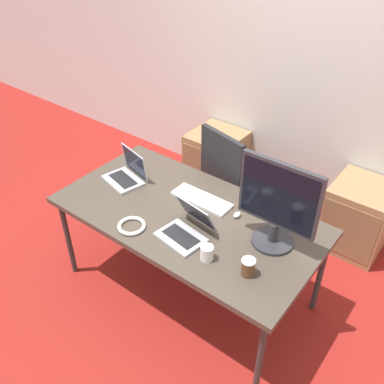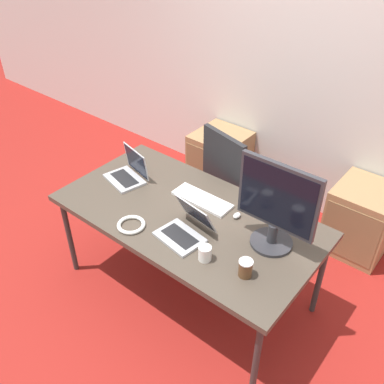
% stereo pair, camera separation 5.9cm
% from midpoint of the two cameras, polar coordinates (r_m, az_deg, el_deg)
% --- Properties ---
extents(ground_plane, '(14.00, 14.00, 0.00)m').
position_cam_midpoint_polar(ground_plane, '(3.37, -1.01, -12.67)').
color(ground_plane, maroon).
extents(wall_back, '(10.00, 0.05, 2.60)m').
position_cam_midpoint_polar(wall_back, '(3.76, 14.06, 15.87)').
color(wall_back, silver).
rests_on(wall_back, ground_plane).
extents(desk, '(1.79, 0.94, 0.74)m').
position_cam_midpoint_polar(desk, '(2.89, -1.15, -3.54)').
color(desk, '#473D33').
rests_on(desk, ground_plane).
extents(office_chair, '(0.58, 0.61, 1.04)m').
position_cam_midpoint_polar(office_chair, '(3.61, 5.47, -0.74)').
color(office_chair, '#232326').
rests_on(office_chair, ground_plane).
extents(cabinet_left, '(0.48, 0.50, 0.59)m').
position_cam_midpoint_polar(cabinet_left, '(4.24, 2.84, 4.19)').
color(cabinet_left, '#99754C').
rests_on(cabinet_left, ground_plane).
extents(cabinet_right, '(0.48, 0.50, 0.59)m').
position_cam_midpoint_polar(cabinet_right, '(3.77, 20.86, -3.08)').
color(cabinet_right, '#99754C').
rests_on(cabinet_right, ground_plane).
extents(laptop_left, '(0.32, 0.34, 0.21)m').
position_cam_midpoint_polar(laptop_left, '(2.67, -1.42, -4.97)').
color(laptop_left, '#ADADB2').
rests_on(laptop_left, desk).
extents(laptop_right, '(0.33, 0.30, 0.23)m').
position_cam_midpoint_polar(laptop_right, '(3.19, -9.19, 2.37)').
color(laptop_right, '#ADADB2').
rests_on(laptop_right, desk).
extents(monitor, '(0.50, 0.26, 0.57)m').
position_cam_midpoint_polar(monitor, '(2.50, 10.67, -1.71)').
color(monitor, '#2D2D33').
rests_on(monitor, desk).
extents(keyboard, '(0.44, 0.15, 0.02)m').
position_cam_midpoint_polar(keyboard, '(2.96, 0.73, -0.99)').
color(keyboard, silver).
rests_on(keyboard, desk).
extents(mouse, '(0.04, 0.06, 0.03)m').
position_cam_midpoint_polar(mouse, '(2.83, 5.44, -3.05)').
color(mouse, silver).
rests_on(mouse, desk).
extents(coffee_cup_white, '(0.08, 0.08, 0.09)m').
position_cam_midpoint_polar(coffee_cup_white, '(2.51, 1.34, -8.13)').
color(coffee_cup_white, white).
rests_on(coffee_cup_white, desk).
extents(coffee_cup_brown, '(0.08, 0.08, 0.11)m').
position_cam_midpoint_polar(coffee_cup_brown, '(2.43, 6.79, -9.93)').
color(coffee_cup_brown, brown).
rests_on(coffee_cup_brown, desk).
extents(cable_coil, '(0.18, 0.18, 0.02)m').
position_cam_midpoint_polar(cable_coil, '(2.77, -8.65, -4.48)').
color(cable_coil, white).
rests_on(cable_coil, desk).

